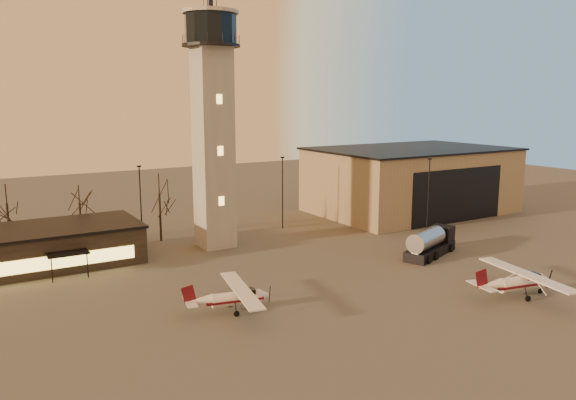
% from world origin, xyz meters
% --- Properties ---
extents(ground, '(220.00, 220.00, 0.00)m').
position_xyz_m(ground, '(0.00, 0.00, 0.00)').
color(ground, '#484542').
rests_on(ground, ground).
extents(control_tower, '(6.80, 6.80, 32.60)m').
position_xyz_m(control_tower, '(0.00, 30.00, 16.33)').
color(control_tower, gray).
rests_on(control_tower, ground).
extents(hangar, '(30.60, 20.60, 10.30)m').
position_xyz_m(hangar, '(36.00, 33.98, 5.15)').
color(hangar, '#9C8866').
rests_on(hangar, ground).
extents(terminal, '(25.40, 12.20, 4.30)m').
position_xyz_m(terminal, '(-21.99, 31.98, 2.16)').
color(terminal, black).
rests_on(terminal, ground).
extents(light_poles, '(58.50, 12.25, 10.14)m').
position_xyz_m(light_poles, '(0.50, 31.00, 5.41)').
color(light_poles, black).
rests_on(light_poles, ground).
extents(tree_row, '(37.20, 9.20, 8.80)m').
position_xyz_m(tree_row, '(-13.70, 39.16, 5.94)').
color(tree_row, black).
rests_on(tree_row, ground).
extents(cessna_front, '(9.04, 11.38, 3.13)m').
position_xyz_m(cessna_front, '(16.97, -1.27, 1.07)').
color(cessna_front, silver).
rests_on(cessna_front, ground).
extents(cessna_rear, '(8.14, 10.24, 2.82)m').
position_xyz_m(cessna_rear, '(-7.21, 8.94, 0.96)').
color(cessna_rear, silver).
rests_on(cessna_rear, ground).
extents(fuel_truck, '(9.23, 5.55, 3.31)m').
position_xyz_m(fuel_truck, '(19.66, 13.08, 1.31)').
color(fuel_truck, black).
rests_on(fuel_truck, ground).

